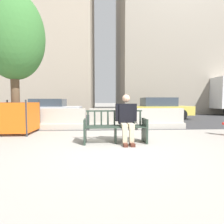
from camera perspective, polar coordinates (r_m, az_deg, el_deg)
name	(u,v)px	position (r m, az deg, el deg)	size (l,w,h in m)	color
ground_plane	(112,150)	(4.18, -0.09, -12.21)	(200.00, 200.00, 0.00)	gray
street_asphalt	(105,117)	(12.77, -2.36, -1.53)	(120.00, 12.00, 0.01)	#333335
street_bench	(115,128)	(4.81, 1.05, -5.30)	(1.70, 0.57, 0.88)	#28382D
seated_person	(126,118)	(4.76, 4.74, -1.85)	(0.58, 0.73, 1.31)	black
jersey_barrier_centre	(114,120)	(7.33, 0.51, -2.68)	(2.02, 0.76, 0.84)	#9E998E
jersey_barrier_left	(61,121)	(7.40, -16.34, -2.76)	(2.01, 0.71, 0.84)	#ADA89E
jersey_barrier_right	(159,120)	(7.62, 15.18, -2.56)	(2.02, 0.74, 0.84)	#ADA89E
street_tree	(13,37)	(7.30, -29.51, 20.57)	(2.06, 2.06, 4.85)	brown
construction_fence	(16,117)	(6.99, -28.82, -1.35)	(1.24, 1.24, 1.19)	#2D2D33
car_taxi_near	(156,108)	(11.71, 14.17, 1.19)	(4.43, 1.92, 1.36)	#DBC64C
car_sedan_mid	(47,109)	(11.47, -20.52, 0.86)	(4.26, 1.91, 1.27)	silver
building_centre_right	(178,24)	(22.45, 20.63, 25.34)	(12.76, 9.48, 19.10)	gray
building_centre_left	(24,3)	(22.50, -26.69, 29.32)	(13.66, 8.36, 22.08)	tan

